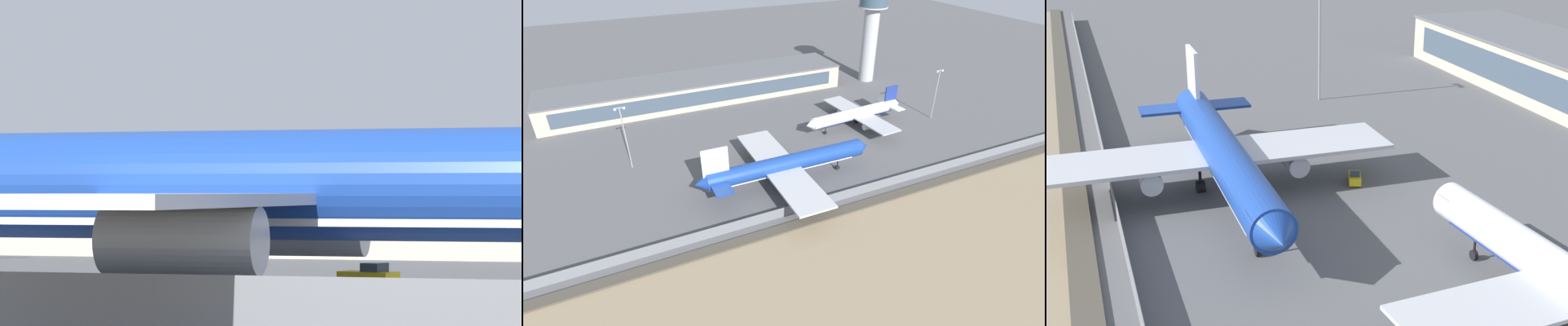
{
  "view_description": "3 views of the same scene",
  "coord_description": "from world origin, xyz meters",
  "views": [
    {
      "loc": [
        19.08,
        -68.23,
        5.79
      ],
      "look_at": [
        0.41,
        -3.33,
        7.04
      ],
      "focal_mm": 105.0,
      "sensor_mm": 36.0,
      "label": 1
    },
    {
      "loc": [
        -40.91,
        -88.76,
        63.78
      ],
      "look_at": [
        1.23,
        1.9,
        3.77
      ],
      "focal_mm": 28.0,
      "sensor_mm": 36.0,
      "label": 2
    },
    {
      "loc": [
        84.4,
        -19.87,
        37.65
      ],
      "look_at": [
        2.22,
        8.23,
        4.15
      ],
      "focal_mm": 50.0,
      "sensor_mm": 36.0,
      "label": 3
    }
  ],
  "objects": [
    {
      "name": "baggage_tug",
      "position": [
        1.35,
        15.26,
        0.81
      ],
      "size": [
        3.55,
        2.58,
        1.8
      ],
      "color": "yellow",
      "rests_on": "ground"
    },
    {
      "name": "terminal_building",
      "position": [
        -6.03,
        68.42,
        4.8
      ],
      "size": [
        119.4,
        22.21,
        9.59
      ],
      "color": "#BCB299",
      "rests_on": "ground"
    },
    {
      "name": "cargo_jet_blue",
      "position": [
        -0.22,
        -2.24,
        5.86
      ],
      "size": [
        52.1,
        44.36,
        15.34
      ],
      "color": "#193D93",
      "rests_on": "ground"
    },
    {
      "name": "perimeter_fence",
      "position": [
        0.0,
        -16.0,
        1.39
      ],
      "size": [
        280.0,
        0.1,
        2.78
      ],
      "color": "slate",
      "rests_on": "ground"
    },
    {
      "name": "ground_plane",
      "position": [
        0.0,
        0.0,
        0.0
      ],
      "size": [
        500.0,
        500.0,
        0.0
      ],
      "primitive_type": "plane",
      "color": "#565659"
    }
  ]
}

